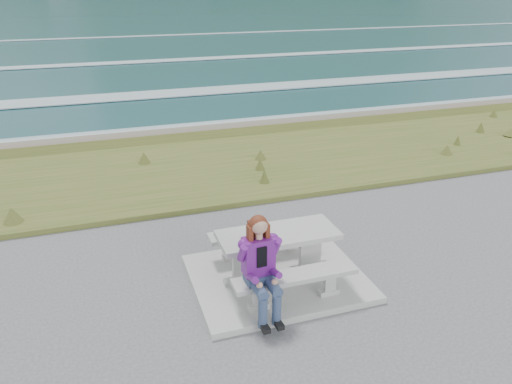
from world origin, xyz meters
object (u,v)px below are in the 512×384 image
at_px(bench_landward, 295,280).
at_px(bench_seaward, 263,235).
at_px(picnic_table, 278,242).
at_px(seated_woman, 263,281).

xyz_separation_m(bench_landward, bench_seaward, (0.00, 1.40, 0.00)).
bearing_deg(picnic_table, seated_woman, -122.37).
distance_m(bench_seaward, seated_woman, 1.63).
distance_m(bench_landward, seated_woman, 0.57).
distance_m(picnic_table, bench_seaward, 0.74).
height_order(picnic_table, seated_woman, seated_woman).
bearing_deg(bench_seaward, bench_landward, -90.00).
relative_size(picnic_table, bench_seaward, 1.00).
bearing_deg(picnic_table, bench_seaward, 90.00).
bearing_deg(seated_woman, bench_seaward, 68.06).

